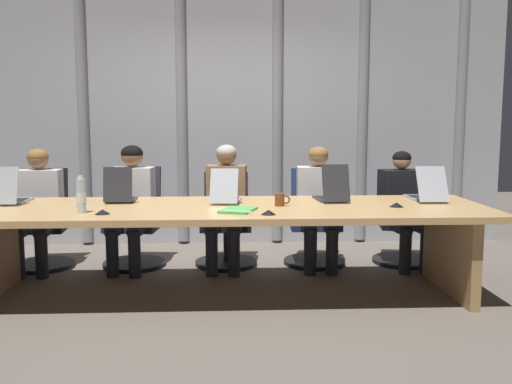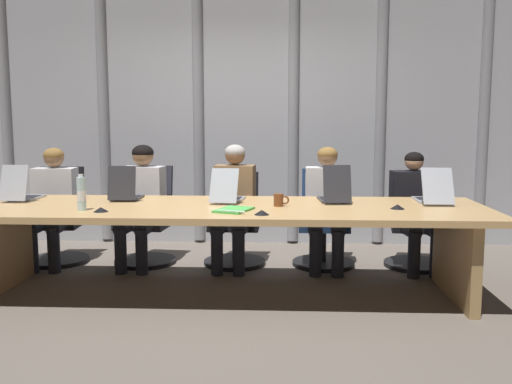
% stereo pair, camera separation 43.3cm
% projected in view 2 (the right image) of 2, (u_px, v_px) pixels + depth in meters
% --- Properties ---
extents(ground_plane, '(12.64, 12.64, 0.00)m').
position_uv_depth(ground_plane, '(224.00, 294.00, 4.57)').
color(ground_plane, '#6B6056').
extents(conference_table, '(4.16, 1.20, 0.72)m').
position_uv_depth(conference_table, '(223.00, 222.00, 4.49)').
color(conference_table, tan).
rests_on(conference_table, ground_plane).
extents(curtain_backdrop, '(6.32, 0.16, 3.16)m').
position_uv_depth(curtain_backdrop, '(241.00, 104.00, 6.35)').
color(curtain_backdrop, '#B2B2B7').
rests_on(curtain_backdrop, ground_plane).
extents(laptop_left_end, '(0.22, 0.42, 0.31)m').
position_uv_depth(laptop_left_end, '(22.00, 193.00, 4.80)').
color(laptop_left_end, '#A8ADB7').
rests_on(laptop_left_end, conference_table).
extents(laptop_left_mid, '(0.24, 0.37, 0.30)m').
position_uv_depth(laptop_left_mid, '(126.00, 193.00, 4.80)').
color(laptop_left_mid, '#2D2D33').
rests_on(laptop_left_mid, conference_table).
extents(laptop_center, '(0.27, 0.47, 0.29)m').
position_uv_depth(laptop_center, '(228.00, 195.00, 4.71)').
color(laptop_center, '#A8ADB7').
rests_on(laptop_center, conference_table).
extents(laptop_right_mid, '(0.26, 0.43, 0.32)m').
position_uv_depth(laptop_right_mid, '(334.00, 195.00, 4.68)').
color(laptop_right_mid, '#2D2D33').
rests_on(laptop_right_mid, conference_table).
extents(laptop_right_end, '(0.25, 0.50, 0.30)m').
position_uv_depth(laptop_right_end, '(432.00, 196.00, 4.66)').
color(laptop_right_end, '#A8ADB7').
rests_on(laptop_right_end, conference_table).
extents(office_chair_left_end, '(0.60, 0.60, 0.93)m').
position_uv_depth(office_chair_left_end, '(58.00, 227.00, 5.61)').
color(office_chair_left_end, black).
rests_on(office_chair_left_end, ground_plane).
extents(office_chair_left_mid, '(0.60, 0.60, 0.95)m').
position_uv_depth(office_chair_left_mid, '(146.00, 227.00, 5.57)').
color(office_chair_left_mid, '#2D2D38').
rests_on(office_chair_left_mid, ground_plane).
extents(office_chair_center, '(0.60, 0.60, 0.89)m').
position_uv_depth(office_chair_center, '(235.00, 230.00, 5.53)').
color(office_chair_center, black).
rests_on(office_chair_center, ground_plane).
extents(office_chair_right_mid, '(0.60, 0.60, 0.92)m').
position_uv_depth(office_chair_right_mid, '(324.00, 230.00, 5.49)').
color(office_chair_right_mid, navy).
rests_on(office_chair_right_mid, ground_plane).
extents(office_chair_right_end, '(0.60, 0.60, 0.88)m').
position_uv_depth(office_chair_right_end, '(416.00, 232.00, 5.44)').
color(office_chair_right_end, black).
rests_on(office_chair_right_end, ground_plane).
extents(person_left_end, '(0.42, 0.56, 1.13)m').
position_uv_depth(person_left_end, '(52.00, 200.00, 5.42)').
color(person_left_end, silver).
rests_on(person_left_end, ground_plane).
extents(person_left_mid, '(0.43, 0.57, 1.16)m').
position_uv_depth(person_left_mid, '(141.00, 198.00, 5.38)').
color(person_left_mid, silver).
rests_on(person_left_mid, ground_plane).
extents(person_center, '(0.42, 0.57, 1.17)m').
position_uv_depth(person_center, '(234.00, 199.00, 5.33)').
color(person_center, olive).
rests_on(person_center, ground_plane).
extents(person_right_mid, '(0.43, 0.56, 1.15)m').
position_uv_depth(person_right_mid, '(327.00, 201.00, 5.29)').
color(person_right_mid, silver).
rests_on(person_right_mid, ground_plane).
extents(person_right_end, '(0.45, 0.57, 1.10)m').
position_uv_depth(person_right_end, '(416.00, 204.00, 5.25)').
color(person_right_end, black).
rests_on(person_right_end, ground_plane).
extents(water_bottle_primary, '(0.07, 0.07, 0.27)m').
position_uv_depth(water_bottle_primary, '(81.00, 194.00, 4.24)').
color(water_bottle_primary, silver).
rests_on(water_bottle_primary, conference_table).
extents(coffee_mug_near, '(0.12, 0.08, 0.10)m').
position_uv_depth(coffee_mug_near, '(279.00, 200.00, 4.45)').
color(coffee_mug_near, brown).
rests_on(coffee_mug_near, conference_table).
extents(conference_mic_left_side, '(0.11, 0.11, 0.03)m').
position_uv_depth(conference_mic_left_side, '(262.00, 212.00, 4.06)').
color(conference_mic_left_side, black).
rests_on(conference_mic_left_side, conference_table).
extents(conference_mic_middle, '(0.11, 0.11, 0.03)m').
position_uv_depth(conference_mic_middle, '(397.00, 207.00, 4.32)').
color(conference_mic_middle, black).
rests_on(conference_mic_middle, conference_table).
extents(conference_mic_right_side, '(0.11, 0.11, 0.03)m').
position_uv_depth(conference_mic_right_side, '(101.00, 209.00, 4.19)').
color(conference_mic_right_side, black).
rests_on(conference_mic_right_side, conference_table).
extents(spiral_notepad, '(0.31, 0.36, 0.03)m').
position_uv_depth(spiral_notepad, '(234.00, 210.00, 4.23)').
color(spiral_notepad, '#4CB74C').
rests_on(spiral_notepad, conference_table).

